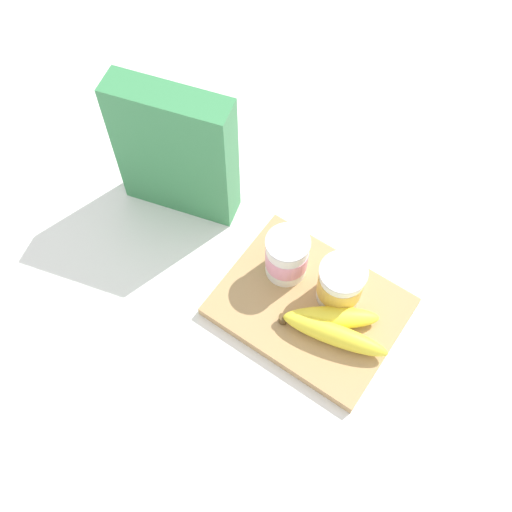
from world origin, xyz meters
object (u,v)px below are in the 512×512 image
Objects in this scene: banana_bunch at (333,327)px; yogurt_cup_back at (341,284)px; cutting_board at (310,307)px; cereal_box at (176,152)px; yogurt_cup_front at (287,256)px.

yogurt_cup_back is at bearing 112.83° from banana_bunch.
yogurt_cup_back reaches higher than cutting_board.
yogurt_cup_back is at bearing 162.10° from cereal_box.
banana_bunch is at bearing -21.52° from cutting_board.
cutting_board is 3.19× the size of yogurt_cup_front.
cereal_box is 0.34m from yogurt_cup_back.
cereal_box is at bearing 168.02° from banana_bunch.
cutting_board is 3.44× the size of yogurt_cup_back.
cutting_board is 0.07m from yogurt_cup_back.
yogurt_cup_back is 0.07m from banana_bunch.
banana_bunch is (0.05, -0.02, 0.03)m from cutting_board.
cutting_board is at bearing 154.65° from cereal_box.
banana_bunch is (0.12, -0.05, -0.03)m from yogurt_cup_front.
yogurt_cup_back is at bearing 5.06° from yogurt_cup_front.
banana_bunch reaches higher than cutting_board.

